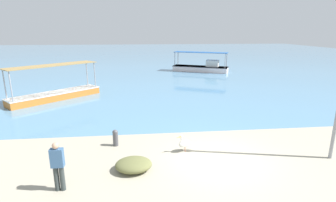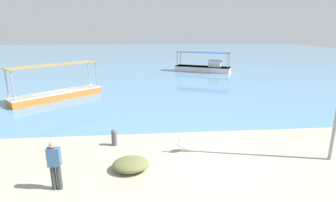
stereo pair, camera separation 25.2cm
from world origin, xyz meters
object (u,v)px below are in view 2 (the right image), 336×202
(fishing_boat_near_right, at_px, (204,67))
(mooring_bollard, at_px, (114,137))
(fishing_boat_outer, at_px, (57,93))
(net_pile, at_px, (131,164))
(fisherman_standing, at_px, (55,164))
(pelican, at_px, (182,144))

(fishing_boat_near_right, height_order, mooring_bollard, fishing_boat_near_right)
(fishing_boat_outer, xyz_separation_m, net_pile, (6.08, -11.23, -0.27))
(fishing_boat_outer, xyz_separation_m, fisherman_standing, (3.71, -12.25, 0.41))
(fishing_boat_outer, relative_size, fisherman_standing, 3.56)
(fishing_boat_near_right, distance_m, pelican, 23.14)
(fishing_boat_near_right, xyz_separation_m, mooring_bollard, (-9.03, -21.40, -0.18))
(pelican, height_order, net_pile, pelican)
(fishing_boat_outer, height_order, net_pile, fishing_boat_outer)
(fishing_boat_near_right, distance_m, mooring_bollard, 23.23)
(fisherman_standing, bearing_deg, fishing_boat_outer, 106.87)
(fishing_boat_near_right, relative_size, net_pile, 5.07)
(fisherman_standing, bearing_deg, pelican, 27.66)
(fishing_boat_outer, bearing_deg, net_pile, -61.56)
(fisherman_standing, bearing_deg, mooring_bollard, 65.36)
(pelican, relative_size, fisherman_standing, 0.47)
(pelican, relative_size, net_pile, 0.58)
(mooring_bollard, xyz_separation_m, fisherman_standing, (-1.51, -3.30, 0.50))
(fishing_boat_outer, distance_m, fishing_boat_near_right, 18.93)
(fisherman_standing, bearing_deg, fishing_boat_near_right, 66.88)
(fisherman_standing, distance_m, net_pile, 2.67)
(fishing_boat_near_right, xyz_separation_m, fisherman_standing, (-10.55, -24.70, 0.31))
(fisherman_standing, relative_size, net_pile, 1.23)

